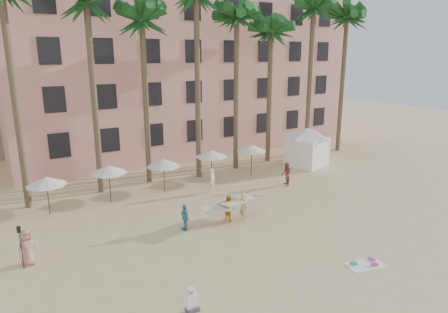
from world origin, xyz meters
TOP-DOWN VIEW (x-y plane):
  - ground at (0.00, 0.00)m, footprint 120.00×120.00m
  - pink_hotel at (7.00, 26.00)m, footprint 35.00×14.00m
  - palm_row at (0.51, 15.00)m, footprint 44.40×5.40m
  - umbrella_row at (-3.00, 12.50)m, footprint 22.50×2.70m
  - cabana at (13.05, 12.35)m, footprint 5.51×5.51m
  - beach_towel at (3.12, -2.49)m, footprint 1.98×1.39m
  - carrier_yellow at (1.12, 5.21)m, footprint 3.47×1.65m
  - carrier_white at (0.31, 5.62)m, footprint 3.35×1.20m
  - beachgoers at (-0.65, 7.78)m, footprint 19.62×5.64m
  - paddle at (-11.18, 5.88)m, footprint 0.18×0.04m
  - seated_man at (-5.83, -1.40)m, footprint 0.48×0.83m

SIDE VIEW (x-z plane):
  - ground at x=0.00m, z-range 0.00..0.00m
  - beach_towel at x=3.12m, z-range -0.04..0.10m
  - seated_man at x=-5.83m, z-range -0.17..0.91m
  - carrier_white at x=0.31m, z-range 0.08..1.69m
  - beachgoers at x=-0.65m, z-range -0.02..1.82m
  - carrier_yellow at x=1.12m, z-range 0.12..1.87m
  - paddle at x=-11.18m, z-range 0.30..2.52m
  - cabana at x=13.05m, z-range 0.32..3.82m
  - umbrella_row at x=-3.00m, z-range 0.97..3.69m
  - pink_hotel at x=7.00m, z-range 0.00..16.00m
  - palm_row at x=0.51m, z-range 4.82..21.12m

